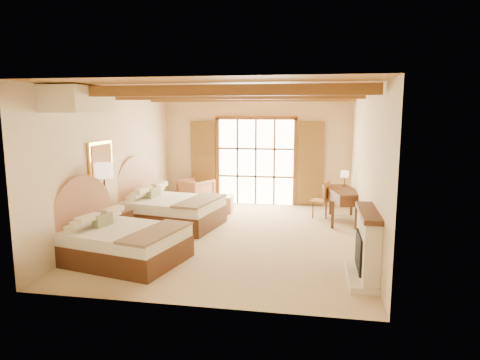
% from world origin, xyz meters
% --- Properties ---
extents(floor, '(7.00, 7.00, 0.00)m').
position_xyz_m(floor, '(0.00, 0.00, 0.00)').
color(floor, '#CCB78A').
rests_on(floor, ground).
extents(wall_back, '(5.50, 0.00, 5.50)m').
position_xyz_m(wall_back, '(0.00, 3.50, 1.60)').
color(wall_back, beige).
rests_on(wall_back, ground).
extents(wall_left, '(0.00, 7.00, 7.00)m').
position_xyz_m(wall_left, '(-2.75, 0.00, 1.60)').
color(wall_left, beige).
rests_on(wall_left, ground).
extents(wall_right, '(0.00, 7.00, 7.00)m').
position_xyz_m(wall_right, '(2.75, 0.00, 1.60)').
color(wall_right, beige).
rests_on(wall_right, ground).
extents(ceiling, '(7.00, 7.00, 0.00)m').
position_xyz_m(ceiling, '(0.00, 0.00, 3.20)').
color(ceiling, '#A77034').
rests_on(ceiling, ground).
extents(ceiling_beams, '(5.39, 4.60, 0.18)m').
position_xyz_m(ceiling_beams, '(0.00, 0.00, 3.08)').
color(ceiling_beams, brown).
rests_on(ceiling_beams, ceiling).
extents(french_doors, '(3.95, 0.08, 2.60)m').
position_xyz_m(french_doors, '(0.00, 3.44, 1.25)').
color(french_doors, white).
rests_on(french_doors, ground).
extents(fireplace, '(0.46, 1.40, 1.16)m').
position_xyz_m(fireplace, '(2.60, -2.00, 0.51)').
color(fireplace, beige).
rests_on(fireplace, ground).
extents(painting, '(0.06, 0.95, 0.75)m').
position_xyz_m(painting, '(-2.70, -0.75, 1.75)').
color(painting, gold).
rests_on(painting, wall_left).
extents(canopy_valance, '(0.70, 1.40, 0.45)m').
position_xyz_m(canopy_valance, '(-2.40, -2.00, 2.95)').
color(canopy_valance, '#FBEBC4').
rests_on(canopy_valance, ceiling).
extents(bed_near, '(2.37, 1.96, 1.35)m').
position_xyz_m(bed_near, '(-1.84, -1.92, 0.41)').
color(bed_near, '#4F2A1A').
rests_on(bed_near, floor).
extents(bed_far, '(2.47, 2.01, 1.44)m').
position_xyz_m(bed_far, '(-1.80, 0.63, 0.44)').
color(bed_far, '#4F2A1A').
rests_on(bed_far, floor).
extents(nightstand, '(0.69, 0.69, 0.65)m').
position_xyz_m(nightstand, '(-2.43, -0.78, 0.33)').
color(nightstand, '#4F2A1A').
rests_on(nightstand, floor).
extents(floor_lamp, '(0.36, 0.36, 1.71)m').
position_xyz_m(floor_lamp, '(-2.50, -1.04, 1.45)').
color(floor_lamp, '#372115').
rests_on(floor_lamp, floor).
extents(armchair, '(1.16, 1.17, 0.79)m').
position_xyz_m(armchair, '(-1.71, 2.94, 0.39)').
color(armchair, '#A66946').
rests_on(armchair, floor).
extents(ottoman, '(0.64, 0.64, 0.44)m').
position_xyz_m(ottoman, '(-0.79, 2.26, 0.22)').
color(ottoman, '#B47753').
rests_on(ottoman, floor).
extents(desk, '(1.02, 1.64, 0.82)m').
position_xyz_m(desk, '(2.44, 1.74, 0.44)').
color(desk, '#4F2A1A').
rests_on(desk, floor).
extents(desk_chair, '(0.55, 0.54, 0.97)m').
position_xyz_m(desk_chair, '(1.90, 2.10, 0.30)').
color(desk_chair, '#B66E39').
rests_on(desk_chair, floor).
extents(desk_lamp, '(0.20, 0.20, 0.40)m').
position_xyz_m(desk_lamp, '(2.49, 2.21, 1.12)').
color(desk_lamp, '#372115').
rests_on(desk_lamp, desk).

